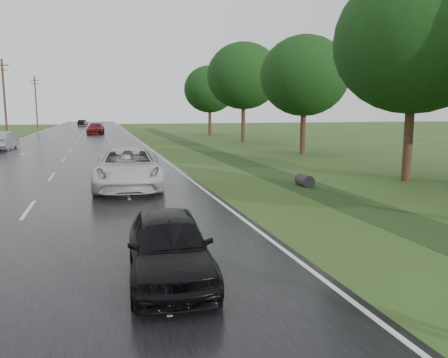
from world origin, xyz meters
name	(u,v)px	position (x,y,z in m)	size (l,w,h in m)	color
road	(78,141)	(0.00, 45.00, 0.02)	(14.00, 180.00, 0.04)	black
edge_stripe_east	(137,139)	(6.75, 45.00, 0.04)	(0.12, 180.00, 0.01)	silver
edge_stripe_west	(14,141)	(-6.75, 45.00, 0.04)	(0.12, 180.00, 0.01)	silver
center_line	(78,140)	(0.00, 45.00, 0.04)	(0.12, 180.00, 0.01)	silver
drainage_ditch	(245,163)	(11.50, 18.71, 0.04)	(2.20, 120.00, 0.56)	#203313
utility_pole_far	(4,97)	(-9.20, 55.00, 5.20)	(1.60, 0.26, 10.00)	#331F15
utility_pole_distant	(36,101)	(-9.20, 85.00, 5.20)	(1.60, 0.26, 10.00)	#331F15
tree_east_b	(415,41)	(17.00, 10.00, 6.68)	(7.60, 7.60, 10.11)	#331F15
tree_east_c	(304,76)	(18.20, 24.00, 6.14)	(7.00, 7.00, 9.29)	#331F15
tree_east_d	(244,76)	(17.80, 38.00, 7.15)	(8.00, 8.00, 10.76)	#331F15
tree_east_f	(210,89)	(17.50, 52.00, 6.37)	(7.20, 7.20, 9.62)	#331F15
white_pickup	(128,168)	(3.65, 11.64, 0.92)	(2.90, 6.30, 1.75)	silver
dark_sedan	(169,246)	(3.76, 0.43, 0.73)	(1.63, 4.06, 1.38)	black
silver_sedan	(2,140)	(-5.80, 34.37, 0.83)	(1.67, 4.80, 1.58)	gray
far_car_red	(96,129)	(1.96, 58.88, 0.83)	(2.22, 5.45, 1.58)	maroon
far_car_dark	(83,123)	(-1.04, 94.09, 0.73)	(1.45, 4.16, 1.37)	black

